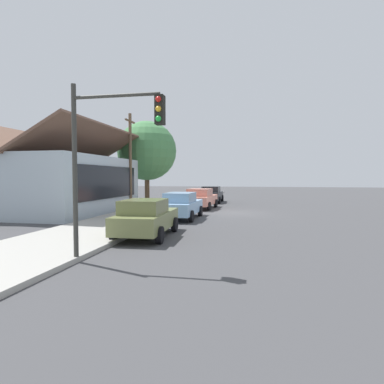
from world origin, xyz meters
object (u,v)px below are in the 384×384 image
Objects in this scene: car_olive at (146,218)px; car_skyblue at (181,205)px; car_charcoal at (212,194)px; fire_hydrant_red at (154,211)px; traffic_light_main at (108,143)px; car_coral at (201,198)px; shade_tree at (147,151)px; utility_pole_wooden at (130,159)px.

car_olive is 5.96m from car_skyblue.
car_charcoal reaches higher than fire_hydrant_red.
traffic_light_main is at bearing -178.44° from car_skyblue.
car_coral is 0.61× the size of shade_tree.
car_charcoal is 0.57× the size of utility_pole_wooden.
car_charcoal is at bearing -0.15° from car_skyblue.
fire_hydrant_red is (5.15, 1.32, -0.32)m from car_olive.
car_skyblue is at bearing -60.70° from fire_hydrant_red.
shade_tree reaches higher than car_olive.
fire_hydrant_red is (-13.38, 1.54, -0.32)m from car_charcoal.
fire_hydrant_red is at bearing 11.85° from car_olive.
utility_pole_wooden is 10.56× the size of fire_hydrant_red.
shade_tree is at bearing 1.48° from utility_pole_wooden.
fire_hydrant_red is at bearing 10.07° from traffic_light_main.
car_charcoal is (6.32, -0.00, -0.00)m from car_coral.
car_coral is (12.21, -0.22, 0.00)m from car_olive.
car_charcoal is 7.51m from shade_tree.
utility_pole_wooden reaches higher than fire_hydrant_red.
car_coral reaches higher than fire_hydrant_red.
car_coral is 16.62m from traffic_light_main.
shade_tree is at bearing 29.89° from car_skyblue.
utility_pole_wooden reaches higher than car_coral.
car_coral is at bearing -3.53° from car_olive.
car_olive reaches higher than fire_hydrant_red.
shade_tree is at bearing 116.37° from car_charcoal.
shade_tree is (9.77, 5.55, 4.08)m from car_skyblue.
fire_hydrant_red is at bearing 170.99° from car_coral.
traffic_light_main is (-22.72, -0.12, 2.68)m from car_charcoal.
shade_tree reaches higher than traffic_light_main.
car_charcoal is (12.57, -0.10, -0.00)m from car_skyblue.
traffic_light_main is at bearing -169.93° from fire_hydrant_red.
car_skyblue is 6.25m from car_coral.
car_charcoal is at bearing 3.26° from car_coral.
car_charcoal is 13.47m from fire_hydrant_red.
traffic_light_main is at bearing -176.30° from car_coral.
car_olive is 13.01m from utility_pole_wooden.
car_charcoal is at bearing -3.19° from car_olive.
car_coral is at bearing -82.17° from utility_pole_wooden.
shade_tree is at bearing 61.35° from car_coral.
traffic_light_main is 16.64m from utility_pole_wooden.
car_olive and car_charcoal have the same top height.
car_coral is 7.23m from fire_hydrant_red.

